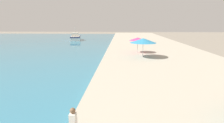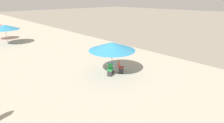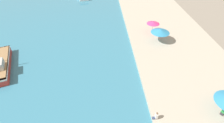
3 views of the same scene
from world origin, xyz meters
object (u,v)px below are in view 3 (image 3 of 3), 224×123
at_px(fishing_boat_near, 1,64).
at_px(cafe_umbrella_white, 160,31).
at_px(person_at_quay, 156,116).
at_px(cafe_chair_left, 223,113).
at_px(cafe_umbrella_striped, 153,23).

xyz_separation_m(fishing_boat_near, cafe_umbrella_white, (26.60, 5.53, 1.93)).
relative_size(fishing_boat_near, person_at_quay, 9.02).
bearing_deg(cafe_chair_left, person_at_quay, 56.35).
relative_size(cafe_umbrella_striped, cafe_chair_left, 2.80).
distance_m(cafe_umbrella_striped, cafe_chair_left, 20.41).
distance_m(fishing_boat_near, person_at_quay, 24.27).
relative_size(fishing_boat_near, cafe_umbrella_white, 2.82).
bearing_deg(cafe_umbrella_striped, fishing_boat_near, -160.63).
xyz_separation_m(cafe_umbrella_white, person_at_quay, (-4.90, -16.39, -1.74)).
relative_size(cafe_umbrella_white, cafe_umbrella_striped, 1.34).
height_order(cafe_umbrella_striped, cafe_chair_left, cafe_umbrella_striped).
height_order(cafe_umbrella_white, person_at_quay, cafe_umbrella_white).
bearing_deg(person_at_quay, cafe_umbrella_striped, 77.27).
height_order(cafe_umbrella_white, cafe_chair_left, cafe_umbrella_white).
bearing_deg(cafe_umbrella_white, person_at_quay, -106.64).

